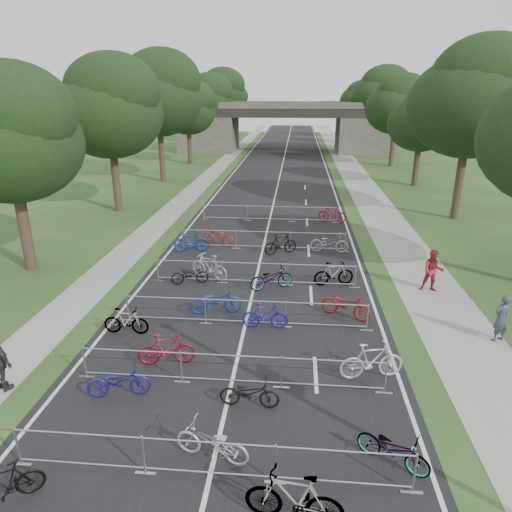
# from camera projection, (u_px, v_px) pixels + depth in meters

# --- Properties ---
(road) EXTENTS (11.00, 140.00, 0.01)m
(road) POSITION_uv_depth(u_px,v_px,m) (282.00, 167.00, 54.06)
(road) COLOR black
(road) RESTS_ON ground
(sidewalk_right) EXTENTS (3.00, 140.00, 0.01)m
(sidewalk_right) POSITION_uv_depth(u_px,v_px,m) (350.00, 168.00, 53.39)
(sidewalk_right) COLOR gray
(sidewalk_right) RESTS_ON ground
(sidewalk_left) EXTENTS (2.00, 140.00, 0.01)m
(sidewalk_left) POSITION_uv_depth(u_px,v_px,m) (219.00, 166.00, 54.70)
(sidewalk_left) COLOR gray
(sidewalk_left) RESTS_ON ground
(lane_markings) EXTENTS (0.12, 140.00, 0.00)m
(lane_markings) POSITION_uv_depth(u_px,v_px,m) (282.00, 167.00, 54.07)
(lane_markings) COLOR silver
(lane_markings) RESTS_ON ground
(overpass_bridge) EXTENTS (31.00, 8.00, 7.05)m
(overpass_bridge) POSITION_uv_depth(u_px,v_px,m) (286.00, 127.00, 66.91)
(overpass_bridge) COLOR #46443E
(overpass_bridge) RESTS_ON ground
(tree_left_0) EXTENTS (6.72, 6.72, 10.25)m
(tree_left_0) POSITION_uv_depth(u_px,v_px,m) (9.00, 138.00, 20.91)
(tree_left_0) COLOR #33261C
(tree_left_0) RESTS_ON ground
(tree_left_1) EXTENTS (7.56, 7.56, 11.53)m
(tree_left_1) POSITION_uv_depth(u_px,v_px,m) (110.00, 109.00, 31.87)
(tree_left_1) COLOR #33261C
(tree_left_1) RESTS_ON ground
(tree_right_1) EXTENTS (8.18, 8.18, 12.47)m
(tree_right_1) POSITION_uv_depth(u_px,v_px,m) (474.00, 101.00, 29.60)
(tree_right_1) COLOR #33261C
(tree_right_1) RESTS_ON ground
(tree_left_2) EXTENTS (8.40, 8.40, 12.81)m
(tree_left_2) POSITION_uv_depth(u_px,v_px,m) (159.00, 95.00, 42.83)
(tree_left_2) COLOR #33261C
(tree_left_2) RESTS_ON ground
(tree_right_2) EXTENTS (6.16, 6.16, 9.39)m
(tree_right_2) POSITION_uv_depth(u_px,v_px,m) (423.00, 121.00, 41.50)
(tree_right_2) COLOR #33261C
(tree_right_2) RESTS_ON ground
(tree_left_3) EXTENTS (6.72, 6.72, 10.25)m
(tree_left_3) POSITION_uv_depth(u_px,v_px,m) (189.00, 109.00, 54.62)
(tree_left_3) COLOR #33261C
(tree_left_3) RESTS_ON ground
(tree_right_3) EXTENTS (7.17, 7.17, 10.93)m
(tree_right_3) POSITION_uv_depth(u_px,v_px,m) (398.00, 106.00, 52.41)
(tree_right_3) COLOR #33261C
(tree_right_3) RESTS_ON ground
(tree_left_4) EXTENTS (7.56, 7.56, 11.53)m
(tree_left_4) POSITION_uv_depth(u_px,v_px,m) (207.00, 100.00, 65.58)
(tree_left_4) COLOR #33261C
(tree_left_4) RESTS_ON ground
(tree_right_4) EXTENTS (8.18, 8.18, 12.47)m
(tree_right_4) POSITION_uv_depth(u_px,v_px,m) (381.00, 96.00, 63.31)
(tree_right_4) COLOR #33261C
(tree_right_4) RESTS_ON ground
(tree_left_5) EXTENTS (8.40, 8.40, 12.81)m
(tree_left_5) POSITION_uv_depth(u_px,v_px,m) (221.00, 93.00, 76.54)
(tree_left_5) COLOR #33261C
(tree_left_5) RESTS_ON ground
(tree_right_5) EXTENTS (6.16, 6.16, 9.39)m
(tree_right_5) POSITION_uv_depth(u_px,v_px,m) (368.00, 107.00, 75.21)
(tree_right_5) COLOR #33261C
(tree_right_5) RESTS_ON ground
(tree_left_6) EXTENTS (6.72, 6.72, 10.25)m
(tree_left_6) POSITION_uv_depth(u_px,v_px,m) (231.00, 102.00, 88.33)
(tree_left_6) COLOR #33261C
(tree_left_6) RESTS_ON ground
(tree_right_6) EXTENTS (7.17, 7.17, 10.93)m
(tree_right_6) POSITION_uv_depth(u_px,v_px,m) (359.00, 100.00, 86.11)
(tree_right_6) COLOR #33261C
(tree_right_6) RESTS_ON ground
(barrier_row_1) EXTENTS (9.70, 0.08, 1.10)m
(barrier_row_1) POSITION_uv_depth(u_px,v_px,m) (209.00, 460.00, 10.43)
(barrier_row_1) COLOR #ACAEB4
(barrier_row_1) RESTS_ON ground
(barrier_row_2) EXTENTS (9.70, 0.08, 1.10)m
(barrier_row_2) POSITION_uv_depth(u_px,v_px,m) (231.00, 370.00, 13.81)
(barrier_row_2) COLOR #ACAEB4
(barrier_row_2) RESTS_ON ground
(barrier_row_3) EXTENTS (9.70, 0.08, 1.10)m
(barrier_row_3) POSITION_uv_depth(u_px,v_px,m) (245.00, 313.00, 17.36)
(barrier_row_3) COLOR #ACAEB4
(barrier_row_3) RESTS_ON ground
(barrier_row_4) EXTENTS (9.70, 0.08, 1.10)m
(barrier_row_4) POSITION_uv_depth(u_px,v_px,m) (255.00, 273.00, 21.11)
(barrier_row_4) COLOR #ACAEB4
(barrier_row_4) RESTS_ON ground
(barrier_row_5) EXTENTS (9.70, 0.08, 1.10)m
(barrier_row_5) POSITION_uv_depth(u_px,v_px,m) (263.00, 240.00, 25.79)
(barrier_row_5) COLOR #ACAEB4
(barrier_row_5) RESTS_ON ground
(barrier_row_6) EXTENTS (9.70, 0.08, 1.10)m
(barrier_row_6) POSITION_uv_depth(u_px,v_px,m) (269.00, 214.00, 31.41)
(barrier_row_6) COLOR #ACAEB4
(barrier_row_6) RESTS_ON ground
(bike_4) EXTENTS (1.64, 1.28, 0.99)m
(bike_4) POSITION_uv_depth(u_px,v_px,m) (4.00, 484.00, 9.85)
(bike_4) COLOR black
(bike_4) RESTS_ON ground
(bike_5) EXTENTS (2.01, 1.09, 1.00)m
(bike_5) POSITION_uv_depth(u_px,v_px,m) (212.00, 443.00, 11.00)
(bike_5) COLOR #A7A7AF
(bike_5) RESTS_ON ground
(bike_6) EXTENTS (2.13, 0.82, 1.25)m
(bike_6) POSITION_uv_depth(u_px,v_px,m) (294.00, 499.00, 9.35)
(bike_6) COLOR #ACAEB4
(bike_6) RESTS_ON ground
(bike_7) EXTENTS (1.88, 1.47, 0.95)m
(bike_7) POSITION_uv_depth(u_px,v_px,m) (393.00, 449.00, 10.85)
(bike_7) COLOR #ACAEB4
(bike_7) RESTS_ON ground
(bike_8) EXTENTS (1.93, 1.04, 0.97)m
(bike_8) POSITION_uv_depth(u_px,v_px,m) (119.00, 381.00, 13.36)
(bike_8) COLOR navy
(bike_8) RESTS_ON ground
(bike_9) EXTENTS (1.94, 0.88, 1.12)m
(bike_9) POSITION_uv_depth(u_px,v_px,m) (166.00, 349.00, 14.88)
(bike_9) COLOR maroon
(bike_9) RESTS_ON ground
(bike_10) EXTENTS (1.73, 0.64, 0.90)m
(bike_10) POSITION_uv_depth(u_px,v_px,m) (249.00, 393.00, 12.90)
(bike_10) COLOR black
(bike_10) RESTS_ON ground
(bike_11) EXTENTS (2.13, 1.02, 1.23)m
(bike_11) POSITION_uv_depth(u_px,v_px,m) (372.00, 361.00, 14.13)
(bike_11) COLOR #B3B2BA
(bike_11) RESTS_ON ground
(bike_12) EXTENTS (1.71, 0.50, 1.02)m
(bike_12) POSITION_uv_depth(u_px,v_px,m) (126.00, 321.00, 16.78)
(bike_12) COLOR #ACAEB4
(bike_12) RESTS_ON ground
(bike_13) EXTENTS (2.20, 1.14, 1.10)m
(bike_13) POSITION_uv_depth(u_px,v_px,m) (216.00, 301.00, 18.33)
(bike_13) COLOR navy
(bike_13) RESTS_ON ground
(bike_14) EXTENTS (1.76, 0.56, 1.05)m
(bike_14) POSITION_uv_depth(u_px,v_px,m) (265.00, 316.00, 17.19)
(bike_14) COLOR navy
(bike_14) RESTS_ON ground
(bike_15) EXTENTS (2.14, 1.52, 1.07)m
(bike_15) POSITION_uv_depth(u_px,v_px,m) (346.00, 305.00, 18.02)
(bike_15) COLOR maroon
(bike_15) RESTS_ON ground
(bike_16) EXTENTS (1.82, 1.03, 0.91)m
(bike_16) POSITION_uv_depth(u_px,v_px,m) (190.00, 275.00, 21.20)
(bike_16) COLOR black
(bike_16) RESTS_ON ground
(bike_17) EXTENTS (2.10, 1.41, 1.23)m
(bike_17) POSITION_uv_depth(u_px,v_px,m) (209.00, 267.00, 21.72)
(bike_17) COLOR #B5B4BC
(bike_17) RESTS_ON ground
(bike_18) EXTENTS (2.13, 1.51, 1.06)m
(bike_18) POSITION_uv_depth(u_px,v_px,m) (271.00, 278.00, 20.63)
(bike_18) COLOR #ACAEB4
(bike_18) RESTS_ON ground
(bike_19) EXTENTS (1.95, 0.95, 1.13)m
(bike_19) POSITION_uv_depth(u_px,v_px,m) (334.00, 274.00, 21.01)
(bike_19) COLOR #ACAEB4
(bike_19) RESTS_ON ground
(bike_20) EXTENTS (2.02, 0.94, 1.17)m
(bike_20) POSITION_uv_depth(u_px,v_px,m) (191.00, 241.00, 25.47)
(bike_20) COLOR navy
(bike_20) RESTS_ON ground
(bike_21) EXTENTS (2.10, 1.31, 1.04)m
(bike_21) POSITION_uv_depth(u_px,v_px,m) (218.00, 236.00, 26.58)
(bike_21) COLOR #A03017
(bike_21) RESTS_ON ground
(bike_22) EXTENTS (1.96, 1.36, 1.15)m
(bike_22) POSITION_uv_depth(u_px,v_px,m) (281.00, 244.00, 25.08)
(bike_22) COLOR black
(bike_22) RESTS_ON ground
(bike_23) EXTENTS (2.15, 0.88, 1.11)m
(bike_23) POSITION_uv_depth(u_px,v_px,m) (329.00, 243.00, 25.34)
(bike_23) COLOR #96959C
(bike_23) RESTS_ON ground
(bike_27) EXTENTS (2.02, 1.18, 1.17)m
(bike_27) POSITION_uv_depth(u_px,v_px,m) (332.00, 214.00, 31.18)
(bike_27) COLOR maroon
(bike_27) RESTS_ON ground
(pedestrian_a) EXTENTS (0.78, 0.68, 1.81)m
(pedestrian_a) POSITION_uv_depth(u_px,v_px,m) (501.00, 318.00, 16.19)
(pedestrian_a) COLOR #303648
(pedestrian_a) RESTS_ON ground
(pedestrian_b) EXTENTS (1.02, 0.84, 1.92)m
(pedestrian_b) POSITION_uv_depth(u_px,v_px,m) (433.00, 271.00, 20.26)
(pedestrian_b) COLOR maroon
(pedestrian_b) RESTS_ON ground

